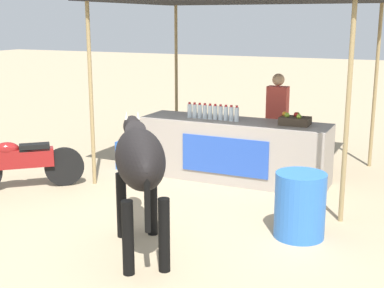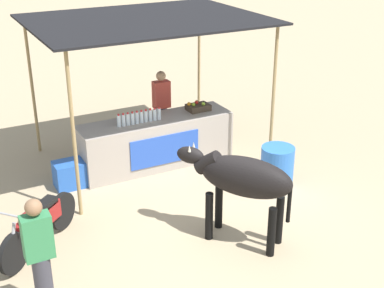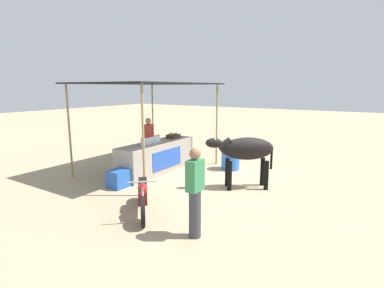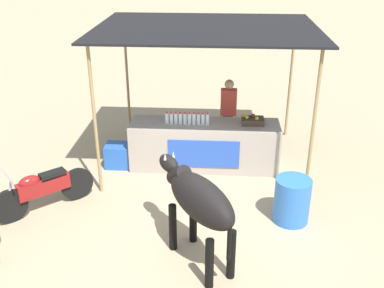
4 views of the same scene
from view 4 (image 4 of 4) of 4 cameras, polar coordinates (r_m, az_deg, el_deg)
ground_plane at (r=7.52m, az=0.88°, el=-10.64°), size 60.00×60.00×0.00m
stall_counter at (r=9.18m, az=1.60°, el=-0.16°), size 3.00×0.82×0.96m
stall_awning at (r=8.77m, az=1.85°, el=13.93°), size 4.20×3.20×2.81m
water_bottle_row at (r=8.91m, az=-0.62°, el=3.24°), size 0.88×0.07×0.25m
fruit_crate at (r=9.03m, az=7.69°, el=2.99°), size 0.44×0.32×0.18m
vendor_behind_counter at (r=9.72m, az=4.61°, el=3.63°), size 0.34×0.22×1.65m
cooler_box at (r=9.41m, az=-9.05°, el=-1.44°), size 0.60×0.44×0.48m
water_barrel at (r=7.68m, az=12.57°, el=-6.99°), size 0.59×0.59×0.78m
cow at (r=6.30m, az=0.83°, el=-7.15°), size 1.37×1.69×1.44m
motorcycle_parked at (r=8.16m, az=-18.43°, el=-5.40°), size 1.40×1.26×0.90m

